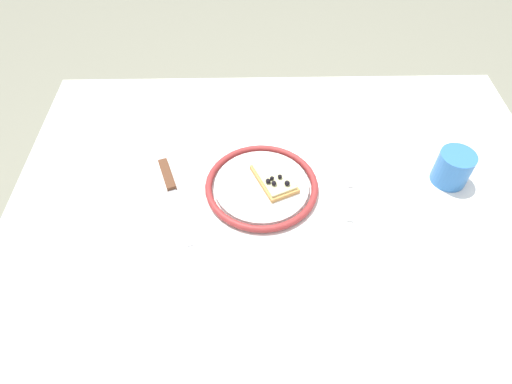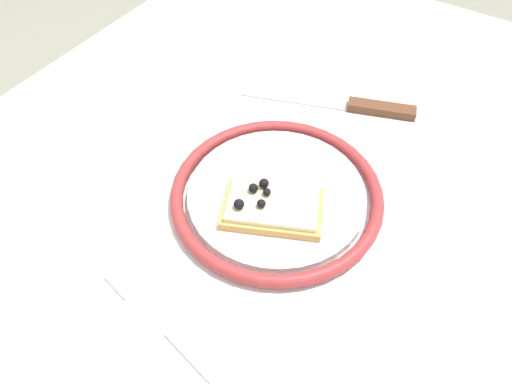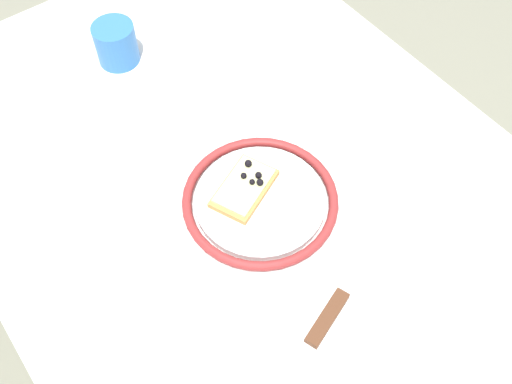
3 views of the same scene
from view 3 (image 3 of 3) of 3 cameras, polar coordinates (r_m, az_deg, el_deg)
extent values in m
plane|color=gray|center=(1.58, -0.65, -13.40)|extent=(6.00, 6.00, 0.00)
cube|color=white|center=(0.96, -1.03, 0.84)|extent=(1.17, 0.82, 0.03)
cylinder|color=#4C4742|center=(1.64, -1.78, 12.14)|extent=(0.05, 0.05, 0.68)
cylinder|color=white|center=(0.92, 0.40, -0.87)|extent=(0.20, 0.20, 0.01)
torus|color=maroon|center=(0.92, 0.40, -0.75)|extent=(0.24, 0.24, 0.01)
cube|color=tan|center=(0.92, -1.14, 0.32)|extent=(0.10, 0.13, 0.01)
cube|color=beige|center=(0.91, -1.15, 0.60)|extent=(0.09, 0.11, 0.01)
sphere|color=black|center=(0.91, 0.24, 1.62)|extent=(0.01, 0.01, 0.01)
sphere|color=black|center=(0.91, -1.19, 1.57)|extent=(0.01, 0.01, 0.01)
sphere|color=black|center=(0.92, -0.57, 2.56)|extent=(0.01, 0.01, 0.01)
sphere|color=black|center=(0.91, -0.38, 0.98)|extent=(0.01, 0.01, 0.01)
sphere|color=black|center=(0.90, 0.23, 0.85)|extent=(0.01, 0.01, 0.01)
cube|color=silver|center=(0.90, 10.65, -5.88)|extent=(0.07, 0.15, 0.00)
cube|color=#59331E|center=(0.84, 6.83, -11.84)|extent=(0.05, 0.09, 0.01)
cube|color=silver|center=(1.01, -8.91, 5.30)|extent=(0.04, 0.11, 0.00)
cube|color=silver|center=(1.04, -2.22, 7.63)|extent=(0.03, 0.04, 0.00)
cylinder|color=#3372BF|center=(1.13, -13.22, 13.63)|extent=(0.07, 0.07, 0.08)
camera|label=1|loc=(0.98, 43.59, 41.98)|focal=30.23mm
camera|label=2|loc=(0.80, -26.55, 25.80)|focal=34.60mm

